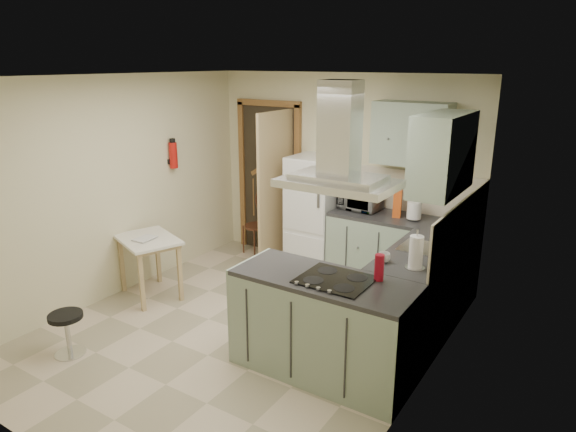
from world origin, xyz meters
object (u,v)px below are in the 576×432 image
Objects in this scene: extractor_hood at (338,183)px; microwave at (360,199)px; bentwood_chair at (257,226)px; drop_leaf_table at (150,267)px; stool at (68,334)px; fridge at (315,215)px; peninsula at (324,326)px.

extractor_hood is 1.86× the size of microwave.
bentwood_chair is at bearing 138.33° from extractor_hood.
drop_leaf_table is 1.34m from stool.
microwave is (1.79, 1.77, 0.68)m from drop_leaf_table.
stool is 0.86× the size of microwave.
extractor_hood is 2.16× the size of stool.
stool is 3.51m from microwave.
drop_leaf_table is (-1.20, -1.71, -0.40)m from fridge.
bentwood_chair is at bearing -177.45° from microwave.
microwave is (0.59, 0.05, 0.28)m from fridge.
peninsula is at bearing -69.94° from microwave.
extractor_hood reaches higher than microwave.
fridge is at bearing 76.09° from drop_leaf_table.
fridge is at bearing 123.79° from extractor_hood.
stool is at bearing -113.31° from microwave.
peninsula is 2.38m from stool.
peninsula is (1.22, -1.98, -0.30)m from fridge.
extractor_hood is at bearing 15.13° from drop_leaf_table.
bentwood_chair is 1.69× the size of microwave.
fridge is 3.10× the size of microwave.
peninsula reaches higher than drop_leaf_table.
bentwood_chair is (-2.29, 2.04, -1.31)m from extractor_hood.
peninsula reaches higher than stool.
fridge is 3.19m from stool.
bentwood_chair is (-2.19, 2.04, -0.04)m from peninsula.
fridge is at bearing 17.87° from bentwood_chair.
stool is (0.30, -1.30, -0.15)m from drop_leaf_table.
bentwood_chair is at bearing 91.09° from stool.
bentwood_chair is 3.07m from stool.
stool is at bearing -154.18° from peninsula.
microwave reaches higher than bentwood_chair.
extractor_hood is at bearing 24.80° from stool.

